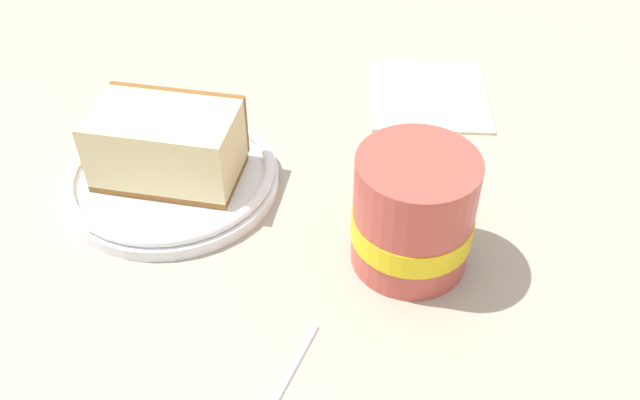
{
  "coord_description": "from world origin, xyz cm",
  "views": [
    {
      "loc": [
        20.79,
        -34.44,
        39.56
      ],
      "look_at": [
        3.16,
        2.37,
        3.0
      ],
      "focal_mm": 39.28,
      "sensor_mm": 36.0,
      "label": 1
    }
  ],
  "objects_px": {
    "small_plate": "(171,176)",
    "tea_mug": "(413,212)",
    "cake_slice": "(167,144)",
    "folded_napkin": "(429,94)"
  },
  "relations": [
    {
      "from": "small_plate",
      "to": "tea_mug",
      "type": "distance_m",
      "value": 0.22
    },
    {
      "from": "cake_slice",
      "to": "folded_napkin",
      "type": "height_order",
      "value": "cake_slice"
    },
    {
      "from": "cake_slice",
      "to": "tea_mug",
      "type": "relative_size",
      "value": 1.28
    },
    {
      "from": "small_plate",
      "to": "cake_slice",
      "type": "height_order",
      "value": "cake_slice"
    },
    {
      "from": "small_plate",
      "to": "tea_mug",
      "type": "height_order",
      "value": "tea_mug"
    },
    {
      "from": "small_plate",
      "to": "folded_napkin",
      "type": "xyz_separation_m",
      "value": [
        0.16,
        0.23,
        -0.01
      ]
    },
    {
      "from": "folded_napkin",
      "to": "tea_mug",
      "type": "bearing_deg",
      "value": -75.23
    },
    {
      "from": "cake_slice",
      "to": "tea_mug",
      "type": "height_order",
      "value": "tea_mug"
    },
    {
      "from": "tea_mug",
      "to": "folded_napkin",
      "type": "height_order",
      "value": "tea_mug"
    },
    {
      "from": "tea_mug",
      "to": "folded_napkin",
      "type": "bearing_deg",
      "value": 104.77
    }
  ]
}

